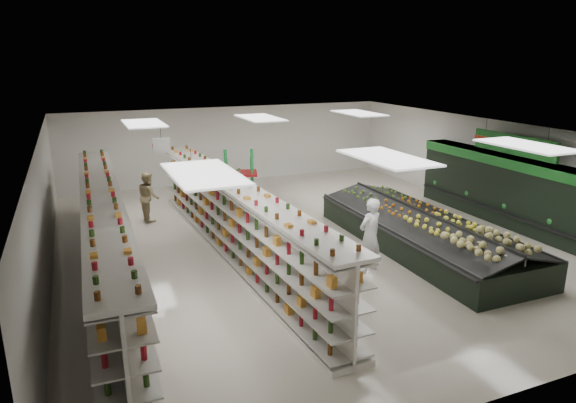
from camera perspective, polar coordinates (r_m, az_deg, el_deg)
name	(u,v)px	position (r m, az deg, el deg)	size (l,w,h in m)	color
floor	(307,238)	(15.44, 2.12, -4.06)	(16.00, 16.00, 0.00)	beige
ceiling	(308,131)	(14.67, 2.25, 7.78)	(14.00, 16.00, 0.02)	white
wall_back	(229,144)	(22.33, -6.56, 6.32)	(14.00, 0.02, 3.20)	white
wall_front	(527,304)	(8.82, 25.07, -10.23)	(14.00, 0.02, 3.20)	white
wall_left	(44,214)	(13.67, -25.47, -1.24)	(0.02, 16.00, 3.20)	white
wall_right	(493,167)	(18.96, 21.78, 3.60)	(0.02, 16.00, 3.20)	white
produce_wall_case	(515,188)	(17.69, 23.92, 1.35)	(0.93, 8.00, 2.20)	black
aisle_sign_near	(192,173)	(11.67, -10.65, 3.18)	(0.52, 0.06, 0.75)	white
aisle_sign_far	(161,145)	(15.54, -13.89, 6.11)	(0.52, 0.06, 0.75)	white
hortifruti_banner	(514,145)	(17.22, 23.78, 5.81)	(0.12, 3.20, 0.95)	#1E7025
gondola_left	(105,241)	(13.15, -19.63, -4.13)	(1.16, 12.22, 2.12)	white
gondola_center	(234,223)	(13.83, -6.00, -2.41)	(1.50, 11.91, 2.06)	white
produce_island	(422,231)	(15.00, 14.63, -3.16)	(2.75, 7.42, 1.10)	black
soda_endcap	(239,175)	(19.79, -5.46, 2.91)	(1.58, 1.29, 1.75)	red
shopper_main	(370,235)	(12.99, 9.09, -3.71)	(0.69, 0.46, 1.90)	white
shopper_background	(149,196)	(17.46, -15.23, 0.57)	(0.80, 0.49, 1.64)	tan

